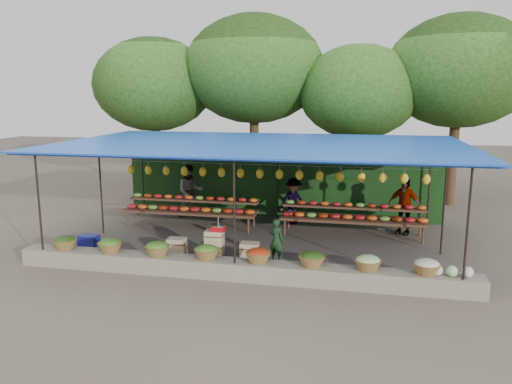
% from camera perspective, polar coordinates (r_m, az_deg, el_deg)
% --- Properties ---
extents(ground, '(60.00, 60.00, 0.00)m').
position_cam_1_polar(ground, '(14.05, 0.50, -5.85)').
color(ground, brown).
rests_on(ground, ground).
extents(stone_curb, '(10.60, 0.55, 0.40)m').
position_cam_1_polar(stone_curb, '(11.45, -2.25, -8.84)').
color(stone_curb, '#696454').
rests_on(stone_curb, ground).
extents(stall_canopy, '(10.80, 6.60, 2.82)m').
position_cam_1_polar(stall_canopy, '(13.57, 0.56, 5.11)').
color(stall_canopy, black).
rests_on(stall_canopy, ground).
extents(produce_baskets, '(8.98, 0.58, 0.34)m').
position_cam_1_polar(produce_baskets, '(11.35, -2.76, -7.08)').
color(produce_baskets, brown).
rests_on(produce_baskets, stone_curb).
extents(netting_backdrop, '(10.60, 0.06, 2.50)m').
position_cam_1_polar(netting_backdrop, '(16.78, 2.63, 1.34)').
color(netting_backdrop, '#1F4418').
rests_on(netting_backdrop, ground).
extents(tree_row, '(16.51, 5.50, 7.12)m').
position_cam_1_polar(tree_row, '(19.39, 5.67, 12.88)').
color(tree_row, '#392414').
rests_on(tree_row, ground).
extents(fruit_table_left, '(4.21, 0.95, 0.93)m').
position_cam_1_polar(fruit_table_left, '(15.80, -7.42, -1.74)').
color(fruit_table_left, '#46281C').
rests_on(fruit_table_left, ground).
extents(fruit_table_right, '(4.21, 0.95, 0.93)m').
position_cam_1_polar(fruit_table_right, '(14.94, 11.02, -2.61)').
color(fruit_table_right, '#46281C').
rests_on(fruit_table_right, ground).
extents(crate_counter, '(2.36, 0.36, 0.77)m').
position_cam_1_polar(crate_counter, '(12.61, -4.89, -6.42)').
color(crate_counter, tan).
rests_on(crate_counter, ground).
extents(weighing_scale, '(0.35, 0.35, 0.37)m').
position_cam_1_polar(weighing_scale, '(12.42, -4.31, -4.06)').
color(weighing_scale, red).
rests_on(weighing_scale, crate_counter).
extents(vendor_seated, '(0.47, 0.40, 1.10)m').
position_cam_1_polar(vendor_seated, '(12.40, 2.34, -5.54)').
color(vendor_seated, '#18361A').
rests_on(vendor_seated, ground).
extents(customer_left, '(1.05, 0.95, 1.78)m').
position_cam_1_polar(customer_left, '(16.93, -7.53, 0.11)').
color(customer_left, slate).
rests_on(customer_left, ground).
extents(customer_mid, '(1.10, 1.02, 1.49)m').
position_cam_1_polar(customer_mid, '(15.97, 4.28, -1.04)').
color(customer_mid, slate).
rests_on(customer_mid, ground).
extents(customer_right, '(1.09, 0.82, 1.72)m').
position_cam_1_polar(customer_right, '(15.38, 16.56, -1.51)').
color(customer_right, slate).
rests_on(customer_right, ground).
extents(blue_crate_front, '(0.59, 0.48, 0.31)m').
position_cam_1_polar(blue_crate_front, '(13.46, -21.45, -6.73)').
color(blue_crate_front, navy).
rests_on(blue_crate_front, ground).
extents(blue_crate_back, '(0.53, 0.39, 0.31)m').
position_cam_1_polar(blue_crate_back, '(14.51, -18.57, -5.27)').
color(blue_crate_back, navy).
rests_on(blue_crate_back, ground).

